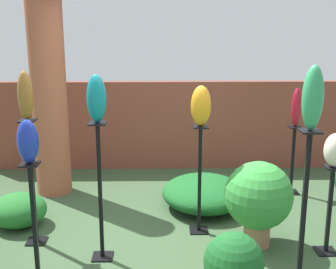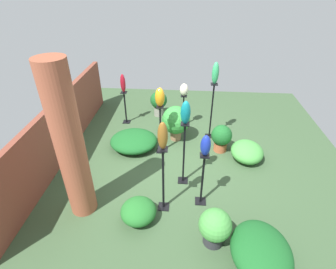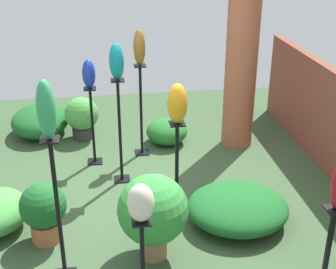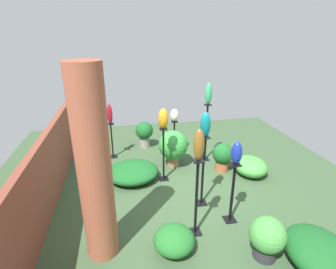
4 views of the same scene
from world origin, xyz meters
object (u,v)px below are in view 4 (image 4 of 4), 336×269
potted_plant_back_center (267,237)px  pedestal_ruby (112,142)px  potted_plant_walkway_edge (144,132)px  art_vase_amber (163,119)px  pedestal_teal (203,174)px  art_vase_ruby (110,114)px  art_vase_bronze (199,145)px  art_vase_teal (205,125)px  pedestal_amber (164,157)px  potted_plant_mid_right (223,156)px  pedestal_cobalt (232,196)px  potted_plant_front_left (173,146)px  art_vase_ivory (174,115)px  pedestal_ivory (174,139)px  pedestal_bronze (196,201)px  pedestal_jade (206,135)px  art_vase_jade (208,94)px  art_vase_cobalt (237,153)px  brick_pillar (94,169)px

potted_plant_back_center → pedestal_ruby: bearing=30.6°
potted_plant_walkway_edge → art_vase_amber: bearing=-172.5°
pedestal_teal → art_vase_ruby: (2.31, 1.66, 0.53)m
art_vase_bronze → art_vase_teal: bearing=-24.4°
pedestal_amber → potted_plant_mid_right: size_ratio=1.79×
pedestal_cobalt → potted_plant_front_left: (2.10, 0.57, 0.03)m
art_vase_ivory → potted_plant_mid_right: art_vase_ivory is taller
pedestal_cobalt → pedestal_teal: size_ratio=0.80×
art_vase_bronze → art_vase_ivory: (2.96, -0.27, -0.49)m
pedestal_ivory → art_vase_ivory: art_vase_ivory is taller
pedestal_bronze → potted_plant_walkway_edge: bearing=7.4°
art_vase_ivory → potted_plant_back_center: art_vase_ivory is taller
art_vase_ruby → pedestal_ruby: bearing=0.0°
pedestal_jade → pedestal_amber: size_ratio=1.21×
art_vase_jade → art_vase_amber: art_vase_jade is taller
pedestal_cobalt → potted_plant_front_left: 2.18m
pedestal_bronze → potted_plant_mid_right: 2.23m
art_vase_bronze → art_vase_jade: (2.47, -0.96, 0.14)m
art_vase_bronze → potted_plant_front_left: size_ratio=0.54×
art_vase_bronze → art_vase_jade: bearing=-21.3°
art_vase_ruby → potted_plant_walkway_edge: bearing=-60.9°
art_vase_bronze → art_vase_teal: art_vase_teal is taller
pedestal_amber → art_vase_teal: bearing=-150.8°
pedestal_jade → art_vase_bronze: size_ratio=3.01×
pedestal_bronze → pedestal_teal: size_ratio=0.97×
art_vase_ruby → pedestal_jade: bearing=-103.9°
pedestal_jade → art_vase_cobalt: (-2.29, 0.29, 0.61)m
pedestal_amber → art_vase_jade: size_ratio=2.33×
pedestal_ruby → potted_plant_walkway_edge: 1.00m
pedestal_cobalt → potted_plant_mid_right: pedestal_cobalt is taller
art_vase_teal → art_vase_amber: art_vase_teal is taller
pedestal_ruby → art_vase_ruby: (-0.00, 0.00, 0.75)m
pedestal_amber → potted_plant_back_center: pedestal_amber is taller
brick_pillar → art_vase_jade: (2.59, -2.40, 0.32)m
art_vase_cobalt → pedestal_bronze: bearing=105.3°
pedestal_amber → art_vase_ivory: (1.24, -0.49, 0.52)m
pedestal_jade → pedestal_ivory: 0.89m
pedestal_jade → potted_plant_walkway_edge: size_ratio=1.96×
pedestal_jade → art_vase_amber: size_ratio=3.39×
pedestal_jade → potted_plant_mid_right: bearing=-159.7°
pedestal_jade → art_vase_amber: 1.59m
art_vase_teal → art_vase_jade: art_vase_jade is taller
art_vase_bronze → potted_plant_walkway_edge: art_vase_bronze is taller
pedestal_ivory → art_vase_amber: art_vase_amber is taller
art_vase_ruby → potted_plant_front_left: (-0.75, -1.43, -0.64)m
art_vase_cobalt → art_vase_jade: art_vase_jade is taller
pedestal_amber → potted_plant_walkway_edge: bearing=7.5°
potted_plant_front_left → pedestal_cobalt: bearing=-164.7°
pedestal_bronze → art_vase_amber: 1.91m
art_vase_teal → art_vase_ruby: size_ratio=0.88×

